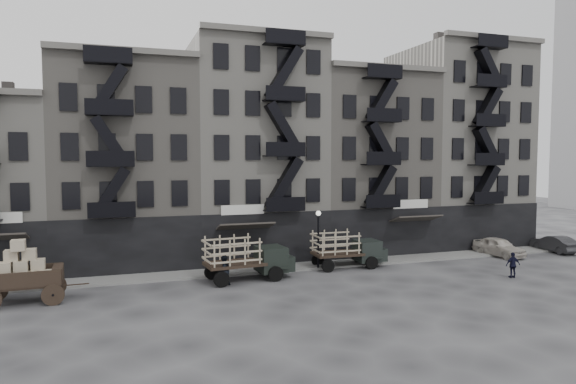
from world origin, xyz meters
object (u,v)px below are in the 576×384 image
object	(u,v)px
stake_truck_west	(247,255)
car_east	(499,247)
wagon	(21,267)
stake_truck_east	(347,247)
pedestrian_mid	(224,271)
car_far	(554,244)
policeman	(513,265)

from	to	relation	value
stake_truck_west	car_east	distance (m)	21.65
wagon	stake_truck_east	xyz separation A→B (m)	(21.07, 2.59, -0.49)
wagon	pedestrian_mid	size ratio (longest dim) A/B	2.24
car_east	car_far	world-z (taller)	car_east
pedestrian_mid	policeman	distance (m)	19.35
policeman	stake_truck_west	bearing A→B (deg)	-7.45
car_east	pedestrian_mid	size ratio (longest dim) A/B	2.33
wagon	stake_truck_east	bearing A→B (deg)	4.97
wagon	car_east	world-z (taller)	wagon
car_far	policeman	xyz separation A→B (m)	(-10.27, -6.44, 0.16)
policeman	stake_truck_east	bearing A→B (deg)	-25.86
car_far	pedestrian_mid	world-z (taller)	pedestrian_mid
stake_truck_east	policeman	xyz separation A→B (m)	(9.25, -6.44, -0.70)
stake_truck_east	car_east	distance (m)	13.69
pedestrian_mid	policeman	world-z (taller)	pedestrian_mid
wagon	stake_truck_west	world-z (taller)	wagon
stake_truck_east	car_east	size ratio (longest dim) A/B	1.22
wagon	policeman	distance (m)	30.58
wagon	policeman	world-z (taller)	wagon
stake_truck_west	policeman	bearing A→B (deg)	-21.80
car_east	wagon	bearing A→B (deg)	177.63
stake_truck_west	car_far	bearing A→B (deg)	-2.50
stake_truck_west	car_east	world-z (taller)	stake_truck_west
stake_truck_west	stake_truck_east	world-z (taller)	stake_truck_west
wagon	car_far	distance (m)	40.69
stake_truck_east	policeman	bearing A→B (deg)	-33.73
stake_truck_east	stake_truck_west	bearing A→B (deg)	-169.03
stake_truck_east	car_far	bearing A→B (deg)	1.13
car_far	pedestrian_mid	xyz separation A→B (m)	(-29.17, -2.30, 0.26)
stake_truck_east	car_east	bearing A→B (deg)	1.13
wagon	pedestrian_mid	distance (m)	11.48
stake_truck_west	stake_truck_east	distance (m)	8.04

